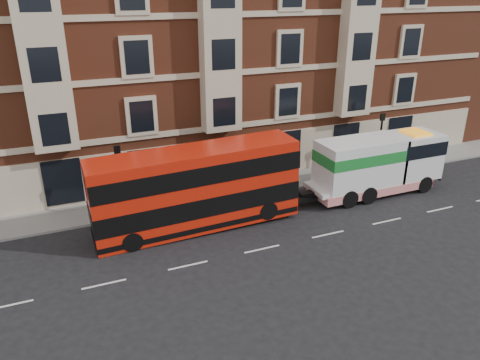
# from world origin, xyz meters

# --- Properties ---
(ground) EXTENTS (120.00, 120.00, 0.00)m
(ground) POSITION_xyz_m (0.00, 0.00, 0.00)
(ground) COLOR black
(ground) RESTS_ON ground
(sidewalk) EXTENTS (90.00, 3.00, 0.15)m
(sidewalk) POSITION_xyz_m (0.00, 7.50, 0.07)
(sidewalk) COLOR slate
(sidewalk) RESTS_ON ground
(victorian_terrace) EXTENTS (45.00, 12.00, 20.40)m
(victorian_terrace) POSITION_xyz_m (0.50, 15.00, 10.07)
(victorian_terrace) COLOR brown
(victorian_terrace) RESTS_ON ground
(lamp_post_west) EXTENTS (0.35, 0.15, 4.35)m
(lamp_post_west) POSITION_xyz_m (-6.00, 6.20, 2.68)
(lamp_post_west) COLOR black
(lamp_post_west) RESTS_ON sidewalk
(lamp_post_east) EXTENTS (0.35, 0.15, 4.35)m
(lamp_post_east) POSITION_xyz_m (12.00, 6.20, 2.68)
(lamp_post_east) COLOR black
(lamp_post_east) RESTS_ON sidewalk
(double_decker_bus) EXTENTS (11.39, 2.61, 4.61)m
(double_decker_bus) POSITION_xyz_m (-2.34, 3.59, 2.44)
(double_decker_bus) COLOR red
(double_decker_bus) RESTS_ON ground
(tow_truck) EXTENTS (9.12, 2.70, 3.80)m
(tow_truck) POSITION_xyz_m (9.72, 3.59, 2.02)
(tow_truck) COLOR silver
(tow_truck) RESTS_ON ground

